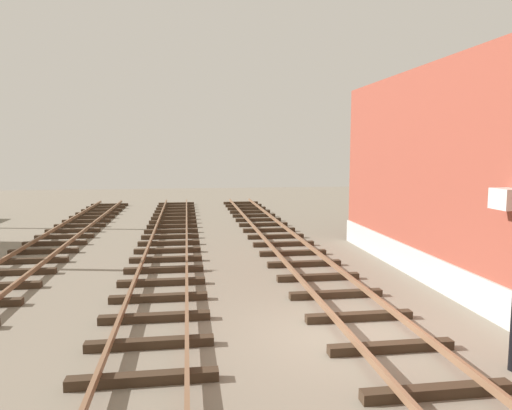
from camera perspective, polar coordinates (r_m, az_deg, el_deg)
ground_plane at (r=10.47m, az=11.19°, el=-15.23°), size 80.00×80.00×0.00m
track_near_building at (r=10.60m, az=13.99°, el=-14.25°), size 2.50×51.39×0.32m
track_centre at (r=9.91m, az=-12.63°, el=-15.75°), size 2.50×51.39×0.32m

